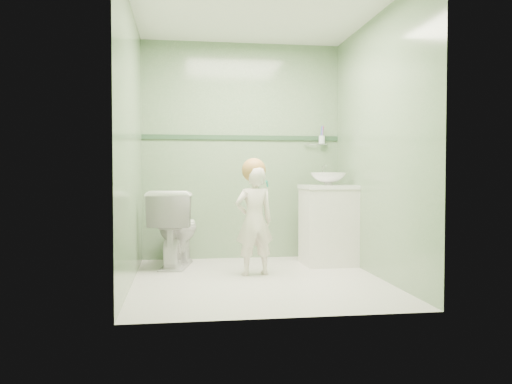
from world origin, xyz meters
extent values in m
plane|color=beige|center=(0.00, 0.00, 0.00)|extent=(2.50, 2.50, 0.00)
cube|color=gray|center=(0.00, 1.25, 1.20)|extent=(2.20, 0.04, 2.40)
cube|color=gray|center=(0.00, -1.25, 1.20)|extent=(2.20, 0.04, 2.40)
cube|color=gray|center=(-1.10, 0.00, 1.20)|extent=(0.04, 2.50, 2.40)
cube|color=gray|center=(1.10, 0.00, 1.20)|extent=(0.04, 2.50, 2.40)
plane|color=white|center=(0.00, 0.00, 2.40)|extent=(2.50, 2.50, 0.00)
cube|color=#2D4D32|center=(0.00, 1.24, 1.35)|extent=(2.20, 0.02, 0.05)
cube|color=silver|center=(0.84, 0.70, 0.40)|extent=(0.52, 0.50, 0.80)
cube|color=white|center=(0.84, 0.70, 0.81)|extent=(0.54, 0.52, 0.04)
imported|color=white|center=(0.84, 0.70, 0.89)|extent=(0.37, 0.37, 0.13)
cylinder|color=silver|center=(0.84, 0.90, 0.95)|extent=(0.03, 0.03, 0.18)
cylinder|color=silver|center=(0.84, 0.85, 1.03)|extent=(0.02, 0.12, 0.02)
cylinder|color=silver|center=(0.84, 1.20, 1.28)|extent=(0.26, 0.02, 0.02)
cylinder|color=silver|center=(0.90, 1.18, 1.33)|extent=(0.07, 0.07, 0.09)
cylinder|color=blue|center=(0.91, 1.18, 1.40)|extent=(0.01, 0.01, 0.17)
cylinder|color=#9E57C2|center=(0.90, 1.17, 1.40)|extent=(0.01, 0.01, 0.17)
cylinder|color=blue|center=(0.89, 1.17, 1.40)|extent=(0.01, 0.01, 0.17)
cylinder|color=red|center=(0.91, 1.19, 1.40)|extent=(0.01, 0.01, 0.17)
imported|color=white|center=(-0.74, 0.80, 0.39)|extent=(0.58, 0.84, 0.78)
imported|color=white|center=(0.00, 0.24, 0.51)|extent=(0.41, 0.31, 1.02)
sphere|color=#B07E40|center=(0.00, 0.26, 0.98)|extent=(0.23, 0.23, 0.23)
cylinder|color=#0E9473|center=(0.10, 0.12, 0.86)|extent=(0.05, 0.14, 0.06)
cube|color=white|center=(0.03, 0.16, 0.90)|extent=(0.03, 0.03, 0.02)
camera|label=1|loc=(-0.69, -4.61, 0.95)|focal=36.96mm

